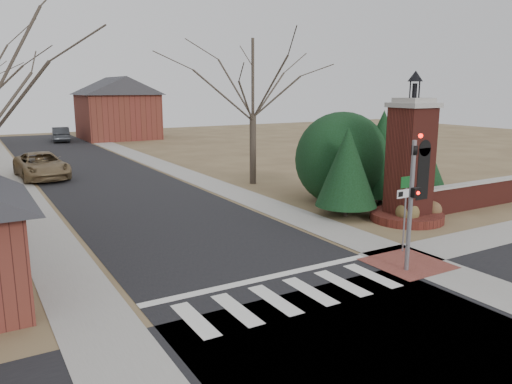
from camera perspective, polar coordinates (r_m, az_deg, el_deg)
ground at (r=13.85m, az=6.12°, el=-12.85°), size 120.00×120.00×0.00m
main_street at (r=33.44m, az=-16.86°, el=1.40°), size 8.00×70.00×0.01m
cross_street at (r=11.85m, az=15.20°, el=-17.72°), size 120.00×8.00×0.01m
crosswalk_zone at (r=14.43m, az=4.20°, el=-11.71°), size 8.00×2.20×0.02m
stop_bar at (r=15.59m, az=1.03°, el=-9.84°), size 8.00×0.35×0.02m
sidewalk_right_main at (r=34.99m, az=-8.57°, el=2.23°), size 2.00×60.00×0.02m
sidewalk_left at (r=32.66m, az=-25.73°, el=0.49°), size 2.00×60.00×0.02m
curb_apron at (r=17.56m, az=16.96°, el=-7.83°), size 2.40×2.40×0.02m
traffic_signal_pole at (r=16.25m, az=17.40°, el=-0.00°), size 0.28×0.41×4.50m
sign_post at (r=18.25m, az=16.75°, el=-0.76°), size 0.90×0.07×2.75m
brick_gate_monument at (r=22.67m, az=17.14°, el=2.16°), size 3.20×3.20×6.47m
brick_garden_wall at (r=26.40m, az=23.57°, el=-0.32°), size 7.50×0.50×1.30m
house_distant_right at (r=60.14m, az=-15.60°, el=9.38°), size 8.80×8.80×7.30m
evergreen_near at (r=22.83m, az=10.38°, el=2.90°), size 2.80×2.80×4.10m
evergreen_mid at (r=25.88m, az=14.24°, el=4.44°), size 3.40×3.40×4.70m
evergreen_far at (r=26.75m, az=18.73°, el=2.89°), size 2.40×2.40×3.30m
evergreen_mass at (r=25.85m, az=9.81°, el=4.18°), size 4.80×4.80×4.80m
bare_tree_3 at (r=30.12m, az=-0.37°, el=13.59°), size 7.00×7.00×9.70m
pickup_truck at (r=35.22m, az=-23.32°, el=2.81°), size 3.05×6.12×1.66m
distant_car at (r=58.65m, az=-21.42°, el=6.16°), size 2.27×5.02×1.60m
dry_shrub_left at (r=22.45m, az=16.92°, el=-2.25°), size 1.01×1.01×1.01m
dry_shrub_right at (r=23.64m, az=19.53°, el=-1.96°), size 0.82×0.82×0.82m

